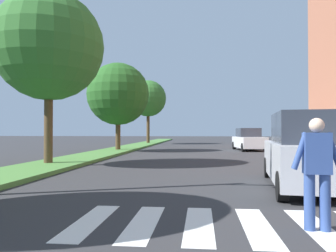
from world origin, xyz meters
TOP-DOWN VIEW (x-y plane):
  - ground_plane at (0.00, 30.00)m, footprint 140.00×140.00m
  - crosswalk at (0.00, 8.42)m, footprint 4.95×2.20m
  - median_strip at (-6.64, 28.00)m, footprint 2.47×64.00m
  - tree_mid at (-6.91, 16.52)m, footprint 4.67×4.67m
  - tree_far at (-6.50, 26.69)m, footprint 4.58×4.58m
  - tree_distant at (-6.50, 40.40)m, footprint 4.19×4.19m
  - sidewalk_right at (7.59, 28.00)m, footprint 3.00×64.00m
  - traffic_light_gantry at (-3.38, 10.21)m, footprint 8.10×0.30m
  - pedestrian_performer at (1.32, 8.26)m, footprint 0.75×0.26m
  - suv_crossing at (2.37, 11.97)m, footprint 2.47×4.79m
  - sedan_midblock at (3.27, 29.02)m, footprint 2.22×4.43m

SIDE VIEW (x-z plane):
  - ground_plane at x=0.00m, z-range 0.00..0.00m
  - crosswalk at x=0.00m, z-range 0.00..0.01m
  - median_strip at x=-6.64m, z-range 0.00..0.15m
  - sidewalk_right at x=7.59m, z-range 0.00..0.15m
  - sedan_midblock at x=3.27m, z-range -0.07..1.66m
  - suv_crossing at x=2.37m, z-range -0.05..1.92m
  - pedestrian_performer at x=1.32m, z-range 0.09..1.78m
  - tree_far at x=-6.50m, z-range 1.04..7.41m
  - traffic_light_gantry at x=-3.38m, z-range 1.33..7.33m
  - tree_mid at x=-6.91m, z-range 1.47..8.80m
  - tree_distant at x=-6.50m, z-range 1.65..8.87m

